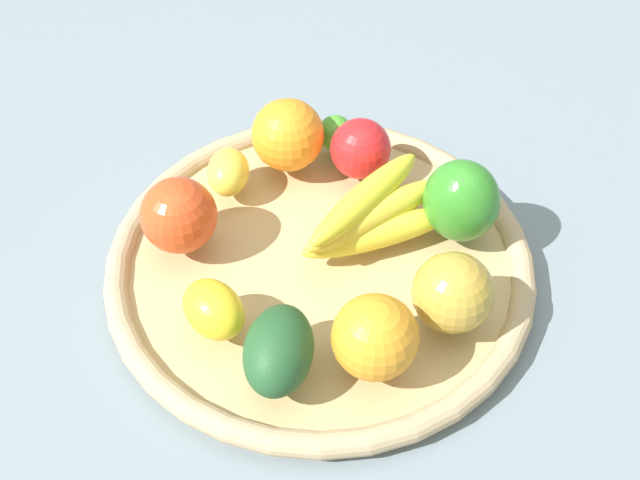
# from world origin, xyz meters

# --- Properties ---
(ground_plane) EXTENTS (2.40, 2.40, 0.00)m
(ground_plane) POSITION_xyz_m (0.00, 0.00, 0.00)
(ground_plane) COLOR slate
(ground_plane) RESTS_ON ground
(basket) EXTENTS (0.44, 0.44, 0.03)m
(basket) POSITION_xyz_m (0.00, 0.00, 0.01)
(basket) COLOR tan
(basket) RESTS_ON ground_plane
(lemon_1) EXTENTS (0.08, 0.07, 0.05)m
(lemon_1) POSITION_xyz_m (0.03, 0.13, 0.06)
(lemon_1) COLOR yellow
(lemon_1) RESTS_ON basket
(banana_bunch) EXTENTS (0.12, 0.17, 0.06)m
(banana_bunch) POSITION_xyz_m (-0.03, -0.05, 0.06)
(banana_bunch) COLOR yellow
(banana_bunch) RESTS_ON basket
(orange_1) EXTENTS (0.08, 0.08, 0.08)m
(orange_1) POSITION_xyz_m (-0.11, 0.08, 0.07)
(orange_1) COLOR orange
(orange_1) RESTS_ON basket
(orange_0) EXTENTS (0.11, 0.11, 0.08)m
(orange_0) POSITION_xyz_m (0.10, -0.09, 0.07)
(orange_0) COLOR orange
(orange_0) RESTS_ON basket
(apple_1) EXTENTS (0.11, 0.11, 0.08)m
(apple_1) POSITION_xyz_m (0.12, 0.06, 0.07)
(apple_1) COLOR #D9451E
(apple_1) RESTS_ON basket
(apple_0) EXTENTS (0.09, 0.09, 0.07)m
(apple_0) POSITION_xyz_m (0.03, -0.12, 0.06)
(apple_0) COLOR red
(apple_0) RESTS_ON basket
(apple_2) EXTENTS (0.09, 0.09, 0.08)m
(apple_2) POSITION_xyz_m (-0.14, -0.00, 0.07)
(apple_2) COLOR #B59233
(apple_2) RESTS_ON basket
(avocado) EXTENTS (0.09, 0.11, 0.06)m
(avocado) POSITION_xyz_m (-0.05, 0.13, 0.06)
(avocado) COLOR #214D28
(avocado) RESTS_ON basket
(bell_pepper) EXTENTS (0.08, 0.08, 0.09)m
(bell_pepper) POSITION_xyz_m (-0.10, -0.10, 0.08)
(bell_pepper) COLOR #308126
(bell_pepper) RESTS_ON basket
(lemon_0) EXTENTS (0.07, 0.07, 0.04)m
(lemon_0) POSITION_xyz_m (0.13, -0.03, 0.05)
(lemon_0) COLOR yellow
(lemon_0) RESTS_ON basket
(lime_0) EXTENTS (0.05, 0.05, 0.04)m
(lime_0) POSITION_xyz_m (0.08, -0.15, 0.05)
(lime_0) COLOR #499D2D
(lime_0) RESTS_ON basket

